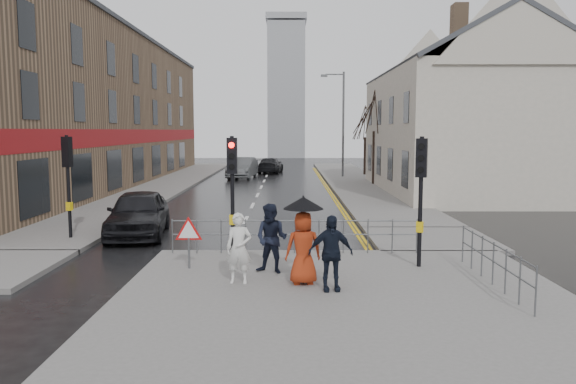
{
  "coord_description": "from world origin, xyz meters",
  "views": [
    {
      "loc": [
        1.77,
        -15.43,
        3.69
      ],
      "look_at": [
        1.76,
        2.76,
        1.69
      ],
      "focal_mm": 35.0,
      "sensor_mm": 36.0,
      "label": 1
    }
  ],
  "objects_px": {
    "pedestrian_with_umbrella": "(303,237)",
    "car_parked": "(138,213)",
    "car_mid": "(242,168)",
    "pedestrian_a": "(239,248)",
    "pedestrian_d": "(331,253)",
    "pedestrian_b": "(272,239)"
  },
  "relations": [
    {
      "from": "pedestrian_a",
      "to": "pedestrian_d",
      "type": "xyz_separation_m",
      "value": [
        2.09,
        -0.61,
        0.02
      ]
    },
    {
      "from": "pedestrian_b",
      "to": "car_parked",
      "type": "distance_m",
      "value": 7.45
    },
    {
      "from": "pedestrian_b",
      "to": "pedestrian_d",
      "type": "bearing_deg",
      "value": -28.0
    },
    {
      "from": "pedestrian_b",
      "to": "car_parked",
      "type": "relative_size",
      "value": 0.37
    },
    {
      "from": "pedestrian_b",
      "to": "car_parked",
      "type": "xyz_separation_m",
      "value": [
        -4.84,
        5.66,
        -0.2
      ]
    },
    {
      "from": "pedestrian_a",
      "to": "car_mid",
      "type": "height_order",
      "value": "pedestrian_a"
    },
    {
      "from": "pedestrian_with_umbrella",
      "to": "car_mid",
      "type": "height_order",
      "value": "pedestrian_with_umbrella"
    },
    {
      "from": "car_parked",
      "to": "pedestrian_d",
      "type": "bearing_deg",
      "value": -56.6
    },
    {
      "from": "pedestrian_with_umbrella",
      "to": "car_parked",
      "type": "bearing_deg",
      "value": 129.95
    },
    {
      "from": "pedestrian_d",
      "to": "car_mid",
      "type": "distance_m",
      "value": 31.29
    },
    {
      "from": "pedestrian_with_umbrella",
      "to": "car_parked",
      "type": "height_order",
      "value": "pedestrian_with_umbrella"
    },
    {
      "from": "pedestrian_d",
      "to": "car_parked",
      "type": "distance_m",
      "value": 9.52
    },
    {
      "from": "pedestrian_a",
      "to": "car_mid",
      "type": "xyz_separation_m",
      "value": [
        -2.4,
        30.36,
        -0.15
      ]
    },
    {
      "from": "pedestrian_a",
      "to": "car_parked",
      "type": "distance_m",
      "value": 7.78
    },
    {
      "from": "pedestrian_d",
      "to": "car_parked",
      "type": "relative_size",
      "value": 0.36
    },
    {
      "from": "car_mid",
      "to": "pedestrian_a",
      "type": "bearing_deg",
      "value": -79.9
    },
    {
      "from": "pedestrian_a",
      "to": "pedestrian_b",
      "type": "xyz_separation_m",
      "value": [
        0.73,
        0.95,
        0.04
      ]
    },
    {
      "from": "pedestrian_b",
      "to": "pedestrian_with_umbrella",
      "type": "distance_m",
      "value": 1.31
    },
    {
      "from": "car_mid",
      "to": "pedestrian_with_umbrella",
      "type": "bearing_deg",
      "value": -77.13
    },
    {
      "from": "car_parked",
      "to": "car_mid",
      "type": "distance_m",
      "value": 23.81
    },
    {
      "from": "pedestrian_b",
      "to": "pedestrian_with_umbrella",
      "type": "xyz_separation_m",
      "value": [
        0.76,
        -1.03,
        0.25
      ]
    },
    {
      "from": "pedestrian_with_umbrella",
      "to": "car_mid",
      "type": "distance_m",
      "value": 30.69
    }
  ]
}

